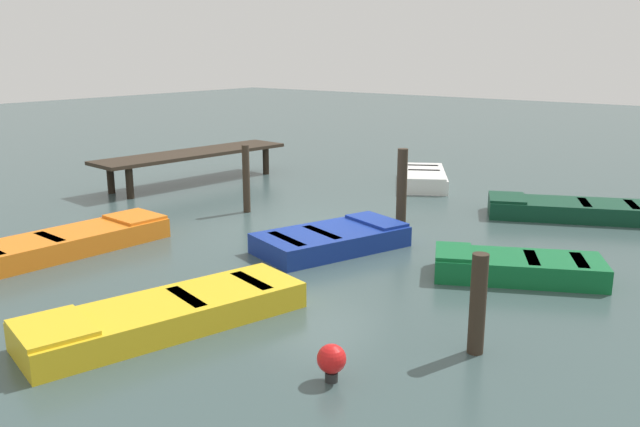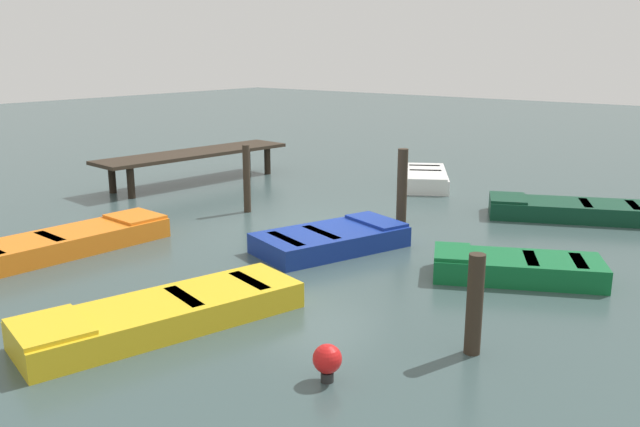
% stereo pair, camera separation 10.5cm
% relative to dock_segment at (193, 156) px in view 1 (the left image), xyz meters
% --- Properties ---
extents(ground_plane, '(80.00, 80.00, 0.00)m').
position_rel_dock_segment_xyz_m(ground_plane, '(-1.76, -6.18, -0.84)').
color(ground_plane, '#384C4C').
extents(dock_segment, '(6.26, 2.01, 0.95)m').
position_rel_dock_segment_xyz_m(dock_segment, '(0.00, 0.00, 0.00)').
color(dock_segment, '#33281E').
rests_on(dock_segment, ground_plane).
extents(rowboat_yellow, '(4.28, 2.23, 0.46)m').
position_rel_dock_segment_xyz_m(rowboat_yellow, '(-7.41, -7.73, -0.62)').
color(rowboat_yellow, gold).
rests_on(rowboat_yellow, ground_plane).
extents(rowboat_blue, '(3.30, 2.33, 0.46)m').
position_rel_dock_segment_xyz_m(rowboat_blue, '(-2.85, -7.33, -0.62)').
color(rowboat_blue, navy).
rests_on(rowboat_blue, ground_plane).
extents(rowboat_dark_green, '(2.83, 4.01, 0.46)m').
position_rel_dock_segment_xyz_m(rowboat_dark_green, '(2.67, -10.30, -0.62)').
color(rowboat_dark_green, '#0C3823').
rests_on(rowboat_dark_green, ground_plane).
extents(rowboat_white, '(3.25, 2.63, 0.46)m').
position_rel_dock_segment_xyz_m(rowboat_white, '(4.02, -5.62, -0.62)').
color(rowboat_white, silver).
rests_on(rowboat_white, ground_plane).
extents(rowboat_orange, '(4.18, 1.48, 0.46)m').
position_rel_dock_segment_xyz_m(rowboat_orange, '(-6.24, -3.30, -0.62)').
color(rowboat_orange, orange).
rests_on(rowboat_orange, ground_plane).
extents(rowboat_green, '(2.35, 3.08, 0.46)m').
position_rel_dock_segment_xyz_m(rowboat_green, '(-2.24, -10.94, -0.62)').
color(rowboat_green, '#0F602D').
rests_on(rowboat_green, ground_plane).
extents(mooring_piling_near_left, '(0.18, 0.18, 1.67)m').
position_rel_dock_segment_xyz_m(mooring_piling_near_left, '(-1.65, -3.80, -0.00)').
color(mooring_piling_near_left, '#33281E').
rests_on(mooring_piling_near_left, ground_plane).
extents(mooring_piling_near_right, '(0.22, 0.22, 1.38)m').
position_rel_dock_segment_xyz_m(mooring_piling_near_right, '(-5.40, -11.62, -0.15)').
color(mooring_piling_near_right, '#33281E').
rests_on(mooring_piling_near_right, ground_plane).
extents(mooring_piling_mid_right, '(0.24, 0.24, 1.73)m').
position_rel_dock_segment_xyz_m(mooring_piling_mid_right, '(-0.19, -7.34, 0.03)').
color(mooring_piling_mid_right, '#33281E').
rests_on(mooring_piling_mid_right, ground_plane).
extents(marker_buoy, '(0.36, 0.36, 0.48)m').
position_rel_dock_segment_xyz_m(marker_buoy, '(-7.20, -10.58, -0.55)').
color(marker_buoy, '#262626').
rests_on(marker_buoy, ground_plane).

